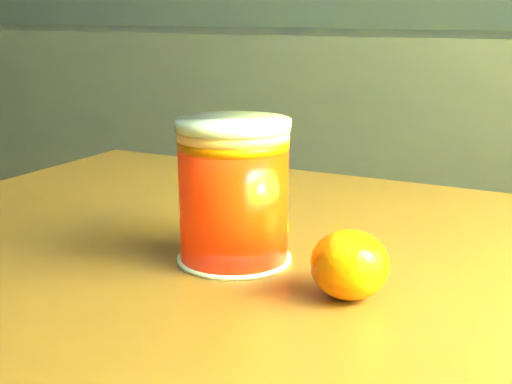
% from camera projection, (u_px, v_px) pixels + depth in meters
% --- Properties ---
extents(kitchen_counter, '(3.15, 0.60, 0.90)m').
position_uv_depth(kitchen_counter, '(204.00, 175.00, 2.25)').
color(kitchen_counter, '#434448').
rests_on(kitchen_counter, ground).
extents(juice_glass, '(0.09, 0.09, 0.11)m').
position_uv_depth(juice_glass, '(234.00, 192.00, 0.56)').
color(juice_glass, '#FF2605').
rests_on(juice_glass, table).
extents(orange_front, '(0.07, 0.07, 0.06)m').
position_uv_depth(orange_front, '(249.00, 225.00, 0.57)').
color(orange_front, orange).
rests_on(orange_front, table).
extents(orange_back, '(0.07, 0.07, 0.05)m').
position_uv_depth(orange_back, '(350.00, 265.00, 0.50)').
color(orange_back, orange).
rests_on(orange_back, table).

